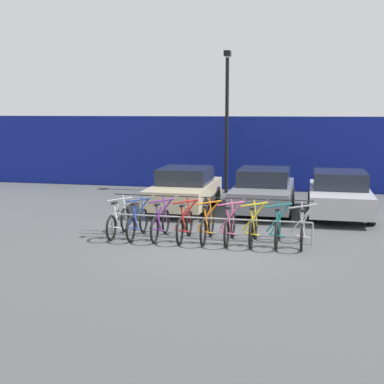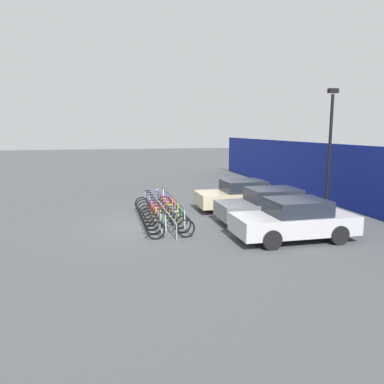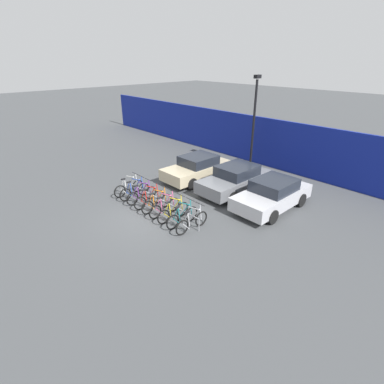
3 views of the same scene
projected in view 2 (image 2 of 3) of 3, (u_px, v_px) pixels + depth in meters
ground_plane at (149, 225)px, 14.78m from camera, size 120.00×120.00×0.00m
hoarding_wall at (361, 180)px, 16.66m from camera, size 36.00×0.16×3.02m
bike_rack at (164, 210)px, 15.09m from camera, size 5.26×0.04×0.57m
bicycle_white at (153, 202)px, 17.34m from camera, size 0.68×1.71×1.05m
bicycle_blue at (155, 204)px, 16.84m from camera, size 0.68×1.71×1.05m
bicycle_purple at (157, 207)px, 16.25m from camera, size 0.68×1.71×1.05m
bicycle_red at (159, 210)px, 15.63m from camera, size 0.68×1.71×1.05m
bicycle_orange at (161, 213)px, 15.06m from camera, size 0.68×1.71×1.05m
bicycle_pink at (163, 216)px, 14.51m from camera, size 0.68×1.71×1.05m
bicycle_yellow at (165, 220)px, 13.95m from camera, size 0.68×1.71×1.05m
bicycle_teal at (168, 224)px, 13.37m from camera, size 0.68×1.71×1.05m
bicycle_silver at (171, 228)px, 12.81m from camera, size 0.68×1.71×1.05m
car_beige at (241, 195)px, 17.38m from camera, size 1.91×4.10×1.40m
car_grey at (271, 206)px, 14.98m from camera, size 1.91×4.23×1.40m
car_silver at (294, 220)px, 12.66m from camera, size 1.91×4.09×1.40m
lamp_post at (330, 143)px, 17.14m from camera, size 0.24×0.44×5.53m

